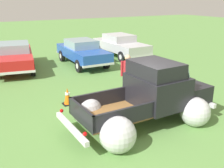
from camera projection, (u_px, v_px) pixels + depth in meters
name	position (u px, v px, depth m)	size (l,w,h in m)	color
ground_plane	(139.00, 124.00, 8.24)	(80.00, 80.00, 0.00)	#609347
vintage_pickup_truck	(150.00, 99.00, 8.19)	(4.68, 2.87, 1.96)	black
show_car_1	(14.00, 55.00, 14.14)	(2.72, 4.94, 1.43)	black
show_car_2	(82.00, 51.00, 15.26)	(1.85, 4.45, 1.43)	black
show_car_3	(120.00, 44.00, 17.42)	(1.90, 4.68, 1.43)	black
spectator_0	(127.00, 73.00, 10.15)	(0.53, 0.44, 1.70)	black
lane_cone_0	(68.00, 96.00, 9.65)	(0.36, 0.36, 0.63)	black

